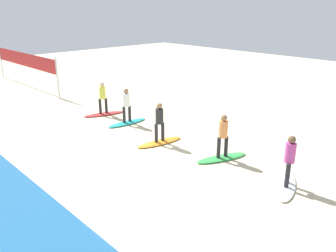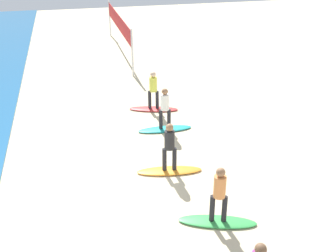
{
  "view_description": "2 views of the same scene",
  "coord_description": "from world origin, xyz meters",
  "px_view_note": "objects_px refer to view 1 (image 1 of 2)",
  "views": [
    {
      "loc": [
        -9.92,
        6.77,
        5.45
      ],
      "look_at": [
        -0.08,
        -2.52,
        0.76
      ],
      "focal_mm": 37.6,
      "sensor_mm": 36.0,
      "label": 1
    },
    {
      "loc": [
        -10.67,
        0.47,
        7.18
      ],
      "look_at": [
        1.28,
        -2.49,
        1.1
      ],
      "focal_mm": 43.57,
      "sensor_mm": 36.0,
      "label": 2
    }
  ],
  "objects_px": {
    "surfboard_red": "(104,114)",
    "surfer_red": "(103,95)",
    "surfboard_white": "(286,186)",
    "volleyball_net": "(25,61)",
    "surfer_green": "(223,133)",
    "surfboard_teal": "(127,123)",
    "surfboard_orange": "(160,142)",
    "surfboard_green": "(222,158)",
    "surfer_teal": "(126,103)",
    "surfer_white": "(290,157)",
    "surfer_orange": "(159,120)"
  },
  "relations": [
    {
      "from": "surfboard_red",
      "to": "surfer_red",
      "type": "height_order",
      "value": "surfer_red"
    },
    {
      "from": "surfboard_white",
      "to": "volleyball_net",
      "type": "relative_size",
      "value": 0.23
    },
    {
      "from": "surfer_green",
      "to": "surfboard_teal",
      "type": "distance_m",
      "value": 5.8
    },
    {
      "from": "surfboard_orange",
      "to": "surfboard_teal",
      "type": "distance_m",
      "value": 3.01
    },
    {
      "from": "surfer_green",
      "to": "volleyball_net",
      "type": "height_order",
      "value": "volleyball_net"
    },
    {
      "from": "surfer_green",
      "to": "surfboard_teal",
      "type": "xyz_separation_m",
      "value": [
        5.71,
        0.07,
        -0.99
      ]
    },
    {
      "from": "surfboard_orange",
      "to": "volleyball_net",
      "type": "distance_m",
      "value": 14.2
    },
    {
      "from": "surfboard_white",
      "to": "volleyball_net",
      "type": "height_order",
      "value": "volleyball_net"
    },
    {
      "from": "surfboard_teal",
      "to": "surfboard_red",
      "type": "bearing_deg",
      "value": -86.9
    },
    {
      "from": "volleyball_net",
      "to": "surfboard_teal",
      "type": "bearing_deg",
      "value": -178.98
    },
    {
      "from": "surfboard_white",
      "to": "surfboard_teal",
      "type": "distance_m",
      "value": 8.44
    },
    {
      "from": "surfboard_orange",
      "to": "surfboard_teal",
      "type": "height_order",
      "value": "same"
    },
    {
      "from": "volleyball_net",
      "to": "surfboard_orange",
      "type": "bearing_deg",
      "value": 178.52
    },
    {
      "from": "surfboard_teal",
      "to": "surfboard_green",
      "type": "bearing_deg",
      "value": 93.18
    },
    {
      "from": "surfer_teal",
      "to": "volleyball_net",
      "type": "bearing_deg",
      "value": 1.02
    },
    {
      "from": "surfer_white",
      "to": "surfboard_orange",
      "type": "xyz_separation_m",
      "value": [
        5.49,
        0.42,
        -0.99
      ]
    },
    {
      "from": "surfer_teal",
      "to": "surfboard_red",
      "type": "relative_size",
      "value": 0.78
    },
    {
      "from": "surfboard_white",
      "to": "surfer_white",
      "type": "bearing_deg",
      "value": 155.4
    },
    {
      "from": "surfboard_orange",
      "to": "surfer_teal",
      "type": "height_order",
      "value": "surfer_teal"
    },
    {
      "from": "surfer_orange",
      "to": "surfer_teal",
      "type": "height_order",
      "value": "same"
    },
    {
      "from": "surfboard_orange",
      "to": "surfboard_white",
      "type": "bearing_deg",
      "value": 103.34
    },
    {
      "from": "surfboard_teal",
      "to": "surfer_orange",
      "type": "bearing_deg",
      "value": 81.68
    },
    {
      "from": "surfer_white",
      "to": "surfboard_teal",
      "type": "distance_m",
      "value": 8.5
    },
    {
      "from": "surfboard_green",
      "to": "surfer_red",
      "type": "height_order",
      "value": "surfer_red"
    },
    {
      "from": "surfer_orange",
      "to": "surfboard_teal",
      "type": "height_order",
      "value": "surfer_orange"
    },
    {
      "from": "surfboard_teal",
      "to": "surfer_teal",
      "type": "distance_m",
      "value": 0.99
    },
    {
      "from": "surfer_teal",
      "to": "surfboard_white",
      "type": "bearing_deg",
      "value": 179.06
    },
    {
      "from": "surfboard_red",
      "to": "surfer_red",
      "type": "xyz_separation_m",
      "value": [
        0.0,
        0.0,
        0.99
      ]
    },
    {
      "from": "surfboard_green",
      "to": "surfboard_red",
      "type": "xyz_separation_m",
      "value": [
        7.7,
        0.1,
        0.0
      ]
    },
    {
      "from": "surfboard_green",
      "to": "surfer_green",
      "type": "height_order",
      "value": "surfer_green"
    },
    {
      "from": "surfboard_white",
      "to": "surfer_green",
      "type": "height_order",
      "value": "surfer_green"
    },
    {
      "from": "surfer_white",
      "to": "surfboard_green",
      "type": "bearing_deg",
      "value": -4.44
    },
    {
      "from": "surfboard_white",
      "to": "surfer_red",
      "type": "distance_m",
      "value": 10.48
    },
    {
      "from": "surfboard_white",
      "to": "surfboard_green",
      "type": "distance_m",
      "value": 2.74
    },
    {
      "from": "surfer_teal",
      "to": "volleyball_net",
      "type": "distance_m",
      "value": 11.16
    },
    {
      "from": "surfer_orange",
      "to": "surfboard_teal",
      "type": "xyz_separation_m",
      "value": [
        2.96,
        -0.56,
        -0.99
      ]
    },
    {
      "from": "surfboard_teal",
      "to": "surfer_teal",
      "type": "xyz_separation_m",
      "value": [
        -0.0,
        0.0,
        0.99
      ]
    },
    {
      "from": "surfboard_green",
      "to": "surfboard_red",
      "type": "distance_m",
      "value": 7.7
    },
    {
      "from": "surfer_green",
      "to": "surfer_orange",
      "type": "relative_size",
      "value": 1.0
    },
    {
      "from": "surfboard_green",
      "to": "surfer_orange",
      "type": "xyz_separation_m",
      "value": [
        2.75,
        0.63,
        0.99
      ]
    },
    {
      "from": "surfboard_white",
      "to": "surfer_teal",
      "type": "relative_size",
      "value": 1.28
    },
    {
      "from": "surfer_white",
      "to": "volleyball_net",
      "type": "relative_size",
      "value": 0.18
    },
    {
      "from": "surfboard_orange",
      "to": "surfer_orange",
      "type": "xyz_separation_m",
      "value": [
        0.0,
        0.0,
        0.99
      ]
    },
    {
      "from": "surfboard_green",
      "to": "surfboard_orange",
      "type": "distance_m",
      "value": 2.83
    },
    {
      "from": "surfer_white",
      "to": "volleyball_net",
      "type": "height_order",
      "value": "volleyball_net"
    },
    {
      "from": "surfboard_green",
      "to": "surfer_red",
      "type": "distance_m",
      "value": 7.77
    },
    {
      "from": "surfboard_orange",
      "to": "volleyball_net",
      "type": "xyz_separation_m",
      "value": [
        14.09,
        -0.36,
        1.74
      ]
    },
    {
      "from": "surfboard_green",
      "to": "volleyball_net",
      "type": "xyz_separation_m",
      "value": [
        16.84,
        0.27,
        1.74
      ]
    },
    {
      "from": "surfboard_teal",
      "to": "surfer_teal",
      "type": "height_order",
      "value": "surfer_teal"
    },
    {
      "from": "surfboard_green",
      "to": "surfboard_red",
      "type": "bearing_deg",
      "value": -70.54
    }
  ]
}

